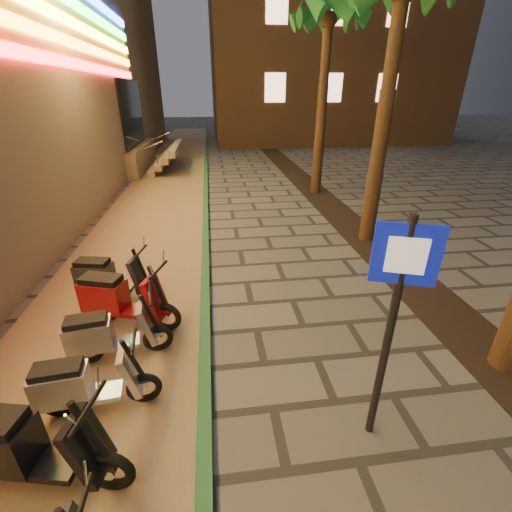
{
  "coord_description": "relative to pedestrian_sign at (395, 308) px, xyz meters",
  "views": [
    {
      "loc": [
        -0.64,
        -1.46,
        3.77
      ],
      "look_at": [
        0.05,
        3.82,
        1.2
      ],
      "focal_mm": 24.0,
      "sensor_mm": 36.0,
      "label": 1
    }
  ],
  "objects": [
    {
      "name": "scooter_8",
      "position": [
        -3.45,
        2.6,
        -1.27
      ],
      "size": [
        1.74,
        0.94,
        1.24
      ],
      "rotation": [
        0.0,
        0.0,
        -0.31
      ],
      "color": "black",
      "rests_on": "ground"
    },
    {
      "name": "palm_d",
      "position": [
        2.49,
        10.8,
        4.13
      ],
      "size": [
        2.97,
        3.02,
        7.16
      ],
      "color": "#472D19",
      "rests_on": "ground"
    },
    {
      "name": "scooter_9",
      "position": [
        -3.87,
        3.47,
        -1.31
      ],
      "size": [
        1.62,
        0.73,
        1.14
      ],
      "rotation": [
        0.0,
        0.0,
        -0.2
      ],
      "color": "black",
      "rests_on": "ground"
    },
    {
      "name": "scooter_7",
      "position": [
        -3.45,
        1.71,
        -1.34
      ],
      "size": [
        1.53,
        0.63,
        1.07
      ],
      "rotation": [
        0.0,
        0.0,
        0.16
      ],
      "color": "black",
      "rests_on": "ground"
    },
    {
      "name": "scooter_6",
      "position": [
        -3.5,
        0.74,
        -1.35
      ],
      "size": [
        1.5,
        0.56,
        1.06
      ],
      "rotation": [
        0.0,
        0.0,
        0.1
      ],
      "color": "black",
      "rests_on": "ground"
    },
    {
      "name": "pedestrian_sign",
      "position": [
        0.0,
        0.0,
        0.0
      ],
      "size": [
        0.59,
        0.24,
        2.79
      ],
      "rotation": [
        0.0,
        0.0,
        -0.34
      ],
      "color": "black",
      "rests_on": "ground"
    },
    {
      "name": "planting_strip",
      "position": [
        2.49,
        3.8,
        -1.8
      ],
      "size": [
        1.2,
        40.0,
        0.02
      ],
      "primitive_type": "cube",
      "color": "black",
      "rests_on": "ground"
    },
    {
      "name": "green_curb",
      "position": [
        -2.01,
        8.8,
        -1.76
      ],
      "size": [
        0.18,
        60.0,
        0.1
      ],
      "primitive_type": "cube",
      "color": "#225B2F",
      "rests_on": "ground"
    },
    {
      "name": "scooter_5",
      "position": [
        -3.77,
        -0.12,
        -1.27
      ],
      "size": [
        1.77,
        0.8,
        1.24
      ],
      "rotation": [
        0.0,
        0.0,
        -0.21
      ],
      "color": "black",
      "rests_on": "ground"
    },
    {
      "name": "parking_strip",
      "position": [
        -3.71,
        8.8,
        -1.8
      ],
      "size": [
        3.4,
        60.0,
        0.01
      ],
      "primitive_type": "cube",
      "color": "#8C7251",
      "rests_on": "ground"
    }
  ]
}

